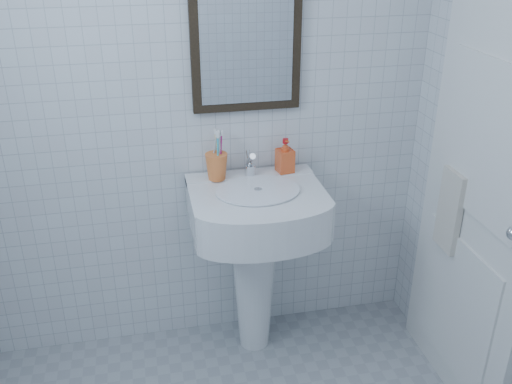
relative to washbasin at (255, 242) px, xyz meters
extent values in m
cube|color=silver|center=(-0.21, 0.21, 0.62)|extent=(2.20, 0.02, 2.50)
cone|color=white|center=(0.00, 0.03, -0.25)|extent=(0.24, 0.24, 0.77)
cube|color=white|center=(0.00, -0.03, 0.20)|extent=(0.61, 0.44, 0.19)
cube|color=white|center=(0.00, 0.14, 0.29)|extent=(0.61, 0.11, 0.03)
cylinder|color=white|center=(0.00, -0.06, 0.31)|extent=(0.38, 0.38, 0.01)
cylinder|color=silver|center=(0.00, 0.11, 0.33)|extent=(0.05, 0.05, 0.05)
cylinder|color=silver|center=(0.00, 0.10, 0.40)|extent=(0.03, 0.11, 0.09)
cylinder|color=silver|center=(0.00, 0.14, 0.37)|extent=(0.03, 0.06, 0.10)
imported|color=red|center=(0.17, 0.13, 0.39)|extent=(0.09, 0.09, 0.17)
cube|color=black|center=(0.00, 0.19, 0.92)|extent=(0.50, 0.04, 0.62)
cube|color=white|center=(0.00, 0.17, 0.92)|extent=(0.42, 0.00, 0.54)
cube|color=silver|center=(0.87, -0.44, 0.37)|extent=(0.04, 0.80, 2.00)
torus|color=silver|center=(0.85, -0.30, 0.42)|extent=(0.01, 0.18, 0.18)
cube|color=beige|center=(0.83, -0.30, 0.24)|extent=(0.03, 0.16, 0.38)
camera|label=1|loc=(-0.49, -2.33, 1.42)|focal=40.00mm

